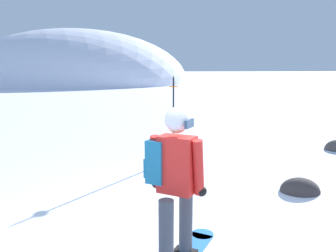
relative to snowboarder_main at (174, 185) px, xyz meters
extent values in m
ellipsoid|color=silver|center=(-10.46, 41.28, -0.92)|extent=(28.58, 25.73, 13.55)
cylinder|color=blue|center=(0.40, 0.67, -0.91)|extent=(0.28, 0.28, 0.02)
cube|color=black|center=(0.14, 0.20, -0.86)|extent=(0.29, 0.24, 0.06)
cylinder|color=#3D424C|center=(0.14, 0.20, -0.48)|extent=(0.15, 0.15, 0.82)
cylinder|color=#3D424C|center=(-0.09, -0.23, -0.48)|extent=(0.15, 0.15, 0.82)
cube|color=red|center=(0.03, -0.02, 0.22)|extent=(0.42, 0.36, 0.58)
cylinder|color=red|center=(-0.18, 0.09, 0.22)|extent=(0.17, 0.20, 0.57)
cylinder|color=red|center=(0.23, -0.12, 0.22)|extent=(0.17, 0.20, 0.57)
sphere|color=black|center=(-0.17, 0.14, -0.03)|extent=(0.11, 0.11, 0.11)
sphere|color=black|center=(0.27, -0.10, -0.03)|extent=(0.11, 0.11, 0.11)
cube|color=teal|center=(-0.15, 0.08, 0.24)|extent=(0.29, 0.33, 0.44)
cube|color=teal|center=(-0.24, 0.13, 0.16)|extent=(0.15, 0.20, 0.20)
sphere|color=tan|center=(0.03, -0.02, 0.64)|extent=(0.21, 0.21, 0.21)
sphere|color=silver|center=(0.03, -0.02, 0.67)|extent=(0.25, 0.25, 0.25)
cube|color=navy|center=(0.14, -0.08, 0.64)|extent=(0.11, 0.16, 0.08)
cylinder|color=black|center=(0.20, 4.24, 0.00)|extent=(0.04, 0.04, 1.84)
cylinder|color=orange|center=(0.20, 4.24, 0.75)|extent=(0.20, 0.20, 0.02)
cone|color=black|center=(0.20, 4.24, 0.97)|extent=(0.04, 0.04, 0.08)
ellipsoid|color=#383333|center=(2.26, 2.14, -0.92)|extent=(0.67, 0.57, 0.47)
camera|label=1|loc=(-0.17, -3.28, 1.18)|focal=36.26mm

